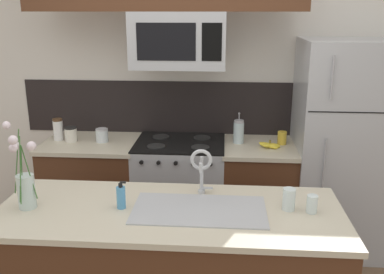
% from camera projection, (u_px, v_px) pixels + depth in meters
% --- Properties ---
extents(rear_partition, '(5.20, 0.10, 2.60)m').
position_uv_depth(rear_partition, '(217.00, 91.00, 3.88)').
color(rear_partition, silver).
rests_on(rear_partition, ground).
extents(splash_band, '(2.93, 0.01, 0.48)m').
position_uv_depth(splash_band, '(183.00, 108.00, 3.89)').
color(splash_band, black).
rests_on(splash_band, rear_partition).
extents(back_counter_left, '(0.82, 0.65, 0.91)m').
position_uv_depth(back_counter_left, '(95.00, 190.00, 3.83)').
color(back_counter_left, '#4C2B19').
rests_on(back_counter_left, ground).
extents(back_counter_right, '(0.62, 0.65, 0.91)m').
position_uv_depth(back_counter_right, '(257.00, 195.00, 3.73)').
color(back_counter_right, '#4C2B19').
rests_on(back_counter_right, ground).
extents(stove_range, '(0.76, 0.64, 0.93)m').
position_uv_depth(stove_range, '(180.00, 192.00, 3.78)').
color(stove_range, '#A8AAAF').
rests_on(stove_range, ground).
extents(microwave, '(0.74, 0.40, 0.43)m').
position_uv_depth(microwave, '(179.00, 40.00, 3.38)').
color(microwave, '#A8AAAF').
extents(refrigerator, '(0.82, 0.74, 1.79)m').
position_uv_depth(refrigerator, '(344.00, 148.00, 3.57)').
color(refrigerator, '#A8AAAF').
rests_on(refrigerator, ground).
extents(storage_jar_tall, '(0.08, 0.08, 0.19)m').
position_uv_depth(storage_jar_tall, '(58.00, 129.00, 3.72)').
color(storage_jar_tall, silver).
rests_on(storage_jar_tall, back_counter_left).
extents(storage_jar_medium, '(0.10, 0.10, 0.13)m').
position_uv_depth(storage_jar_medium, '(71.00, 134.00, 3.69)').
color(storage_jar_medium, silver).
rests_on(storage_jar_medium, back_counter_left).
extents(storage_jar_short, '(0.11, 0.11, 0.12)m').
position_uv_depth(storage_jar_short, '(102.00, 135.00, 3.68)').
color(storage_jar_short, silver).
rests_on(storage_jar_short, back_counter_left).
extents(banana_bunch, '(0.19, 0.13, 0.07)m').
position_uv_depth(banana_bunch, '(270.00, 145.00, 3.53)').
color(banana_bunch, yellow).
rests_on(banana_bunch, back_counter_right).
extents(french_press, '(0.09, 0.09, 0.27)m').
position_uv_depth(french_press, '(239.00, 132.00, 3.64)').
color(french_press, silver).
rests_on(french_press, back_counter_right).
extents(coffee_tin, '(0.08, 0.08, 0.11)m').
position_uv_depth(coffee_tin, '(282.00, 138.00, 3.62)').
color(coffee_tin, gold).
rests_on(coffee_tin, back_counter_right).
extents(kitchen_sink, '(0.76, 0.40, 0.16)m').
position_uv_depth(kitchen_sink, '(199.00, 221.00, 2.46)').
color(kitchen_sink, '#ADAFB5').
rests_on(kitchen_sink, island_counter).
extents(sink_faucet, '(0.14, 0.14, 0.31)m').
position_uv_depth(sink_faucet, '(201.00, 166.00, 2.57)').
color(sink_faucet, '#B7BABF').
rests_on(sink_faucet, island_counter).
extents(dish_soap_bottle, '(0.06, 0.05, 0.16)m').
position_uv_depth(dish_soap_bottle, '(121.00, 197.00, 2.45)').
color(dish_soap_bottle, '#4C93C6').
rests_on(dish_soap_bottle, island_counter).
extents(drinking_glass, '(0.07, 0.07, 0.13)m').
position_uv_depth(drinking_glass, '(289.00, 199.00, 2.43)').
color(drinking_glass, silver).
rests_on(drinking_glass, island_counter).
extents(spare_glass, '(0.06, 0.06, 0.10)m').
position_uv_depth(spare_glass, '(312.00, 204.00, 2.40)').
color(spare_glass, silver).
rests_on(spare_glass, island_counter).
extents(flower_vase, '(0.21, 0.19, 0.50)m').
position_uv_depth(flower_vase, '(25.00, 185.00, 2.43)').
color(flower_vase, silver).
rests_on(flower_vase, island_counter).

